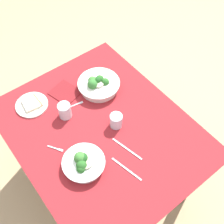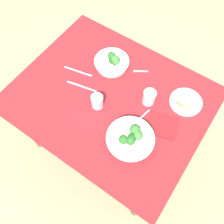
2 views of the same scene
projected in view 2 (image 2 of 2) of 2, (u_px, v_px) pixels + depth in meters
name	position (u px, v px, depth m)	size (l,w,h in m)	color
ground_plane	(111.00, 140.00, 2.24)	(6.00, 6.00, 0.00)	tan
dining_table	(110.00, 107.00, 1.69)	(1.21, 0.99, 0.74)	maroon
broccoli_bowl_far	(112.00, 62.00, 1.67)	(0.24, 0.24, 0.10)	white
broccoli_bowl_near	(131.00, 139.00, 1.41)	(0.28, 0.28, 0.11)	silver
bread_side_plate	(186.00, 102.00, 1.56)	(0.21, 0.21, 0.03)	silver
water_glass_center	(97.00, 101.00, 1.52)	(0.08, 0.08, 0.09)	silver
water_glass_side	(149.00, 97.00, 1.53)	(0.08, 0.08, 0.10)	silver
fork_by_far_bowl	(140.00, 71.00, 1.68)	(0.09, 0.06, 0.00)	#B7B7BC
fork_by_near_bowl	(144.00, 115.00, 1.52)	(0.03, 0.10, 0.00)	#B7B7BC
table_knife_left	(78.00, 71.00, 1.68)	(0.20, 0.01, 0.00)	#B7B7BC
table_knife_right	(82.00, 86.00, 1.62)	(0.21, 0.01, 0.00)	#B7B7BC
napkin_folded_upper	(163.00, 125.00, 1.49)	(0.18, 0.15, 0.01)	maroon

